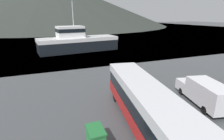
% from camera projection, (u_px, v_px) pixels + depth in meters
% --- Properties ---
extents(water_surface, '(240.00, 240.00, 0.00)m').
position_uv_depth(water_surface, '(52.00, 26.00, 134.84)').
color(water_surface, slate).
rests_on(water_surface, ground).
extents(hill_backdrop, '(191.77, 191.77, 37.39)m').
position_uv_depth(hill_backdrop, '(52.00, 3.00, 149.57)').
color(hill_backdrop, '#2D332D').
rests_on(hill_backdrop, ground).
extents(tour_bus, '(4.62, 13.27, 3.25)m').
position_uv_depth(tour_bus, '(146.00, 105.00, 12.48)').
color(tour_bus, red).
rests_on(tour_bus, ground).
extents(delivery_van, '(3.51, 6.56, 2.30)m').
position_uv_depth(delivery_van, '(205.00, 92.00, 16.05)').
color(delivery_van, silver).
rests_on(delivery_van, ground).
extents(fishing_boat, '(18.60, 7.72, 11.03)m').
position_uv_depth(fishing_boat, '(77.00, 41.00, 40.40)').
color(fishing_boat, black).
rests_on(fishing_boat, water_surface).
extents(storage_bin, '(1.01, 1.51, 1.32)m').
position_uv_depth(storage_bin, '(96.00, 138.00, 10.88)').
color(storage_bin, '#287F3D').
rests_on(storage_bin, ground).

